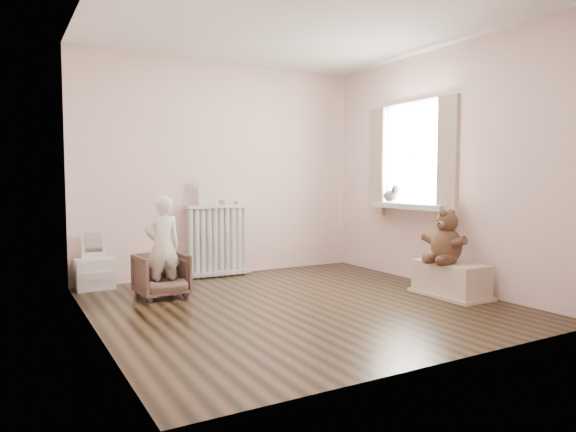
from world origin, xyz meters
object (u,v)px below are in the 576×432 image
child (162,246)px  radiator (218,244)px  teddy_bear (447,230)px  toy_vanity (95,264)px  toy_bench (451,276)px  plush_cat (391,194)px  armchair (161,275)px

child → radiator: bearing=-142.9°
teddy_bear → child: bearing=143.2°
toy_vanity → toy_bench: size_ratio=0.84×
toy_vanity → toy_bench: 3.73m
toy_bench → plush_cat: plush_cat is taller
plush_cat → toy_vanity: bearing=166.1°
child → plush_cat: 2.75m
toy_bench → armchair: bearing=151.6°
toy_vanity → armchair: bearing=-54.6°
teddy_bear → toy_vanity: bearing=136.2°
teddy_bear → radiator: bearing=117.8°
armchair → plush_cat: plush_cat is taller
child → toy_bench: 2.90m
radiator → armchair: radiator is taller
teddy_bear → plush_cat: plush_cat is taller
armchair → child: child is taller
armchair → child: bearing=-94.6°
radiator → teddy_bear: 2.67m
toy_vanity → plush_cat: size_ratio=2.39×
toy_vanity → toy_bench: (3.07, -2.11, -0.08)m
toy_vanity → child: bearing=-56.4°
child → teddy_bear: bearing=147.8°
toy_vanity → plush_cat: 3.45m
radiator → armchair: (-0.91, -0.76, -0.17)m
toy_vanity → armchair: 0.90m
radiator → toy_bench: 2.70m
teddy_bear → plush_cat: bearing=70.7°
toy_bench → teddy_bear: size_ratio=1.37×
plush_cat → teddy_bear: bearing=-96.2°
toy_vanity → child: child is taller
radiator → child: size_ratio=0.87×
radiator → armchair: 1.20m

